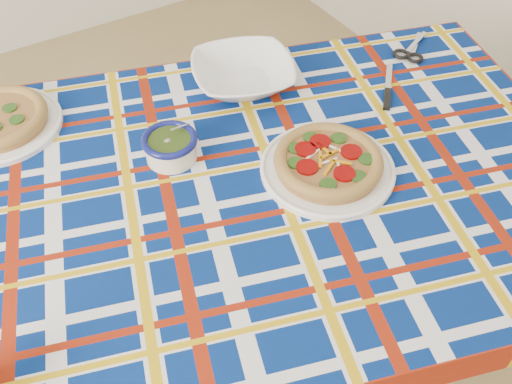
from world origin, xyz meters
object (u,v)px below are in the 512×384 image
serving_bowl (243,74)px  pesto_bowl (170,145)px  dining_table (241,207)px  main_focaccia_plate (328,161)px

serving_bowl → pesto_bowl: bearing=-151.3°
dining_table → main_focaccia_plate: 0.23m
dining_table → pesto_bowl: 0.21m
dining_table → pesto_bowl: pesto_bowl is taller
dining_table → serving_bowl: serving_bowl is taller
pesto_bowl → serving_bowl: 0.33m
main_focaccia_plate → serving_bowl: size_ratio=1.18×
main_focaccia_plate → dining_table: bearing=159.8°
pesto_bowl → main_focaccia_plate: bearing=-38.9°
main_focaccia_plate → serving_bowl: bearing=89.0°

